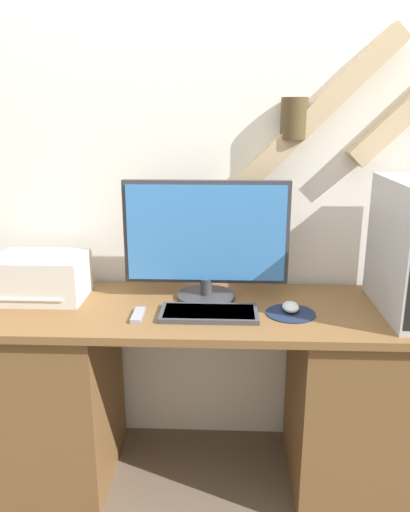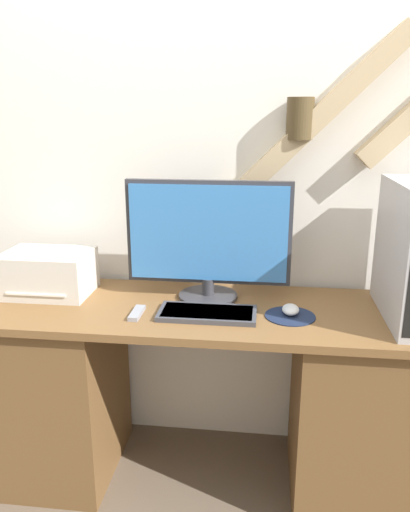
{
  "view_description": "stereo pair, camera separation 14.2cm",
  "coord_description": "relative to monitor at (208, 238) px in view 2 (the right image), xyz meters",
  "views": [
    {
      "loc": [
        0.09,
        -1.5,
        1.49
      ],
      "look_at": [
        0.02,
        0.28,
        0.97
      ],
      "focal_mm": 35.0,
      "sensor_mm": 36.0,
      "label": 1
    },
    {
      "loc": [
        0.23,
        -1.48,
        1.49
      ],
      "look_at": [
        0.02,
        0.28,
        0.97
      ],
      "focal_mm": 35.0,
      "sensor_mm": 36.0,
      "label": 2
    }
  ],
  "objects": [
    {
      "name": "printer",
      "position": [
        -0.66,
        -0.03,
        -0.16
      ],
      "size": [
        0.35,
        0.26,
        0.17
      ],
      "color": "beige",
      "rests_on": "desk"
    },
    {
      "name": "keyboard",
      "position": [
        0.02,
        -0.18,
        -0.24
      ],
      "size": [
        0.36,
        0.17,
        0.02
      ],
      "color": "#3D3D42",
      "rests_on": "desk"
    },
    {
      "name": "desk",
      "position": [
        -0.02,
        -0.1,
        -0.62
      ],
      "size": [
        1.74,
        0.56,
        0.77
      ],
      "color": "brown",
      "rests_on": "ground_plane"
    },
    {
      "name": "monitor",
      "position": [
        0.0,
        0.0,
        0.0
      ],
      "size": [
        0.65,
        0.24,
        0.47
      ],
      "color": "#333338",
      "rests_on": "desk"
    },
    {
      "name": "mousepad",
      "position": [
        0.32,
        -0.15,
        -0.25
      ],
      "size": [
        0.19,
        0.19,
        0.0
      ],
      "color": "#19233D",
      "rests_on": "desk"
    },
    {
      "name": "mouse",
      "position": [
        0.32,
        -0.14,
        -0.23
      ],
      "size": [
        0.06,
        0.09,
        0.03
      ],
      "color": "silver",
      "rests_on": "mousepad"
    },
    {
      "name": "remote_control",
      "position": [
        -0.24,
        -0.21,
        -0.24
      ],
      "size": [
        0.04,
        0.13,
        0.02
      ],
      "color": "gray",
      "rests_on": "desk"
    },
    {
      "name": "wall_back",
      "position": [
        -0.0,
        0.23,
        0.34
      ],
      "size": [
        6.4,
        0.15,
        2.7
      ],
      "color": "white",
      "rests_on": "ground_plane"
    }
  ]
}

